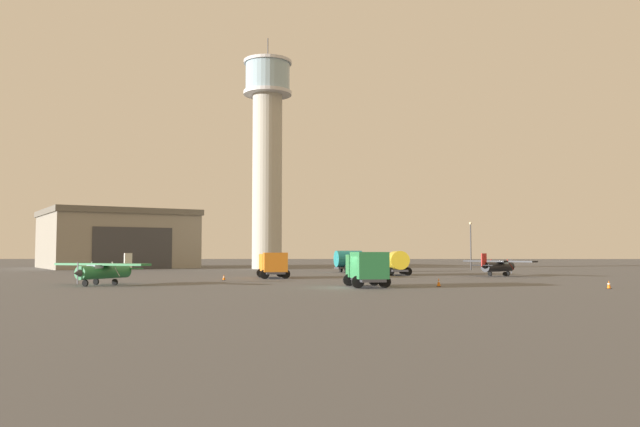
{
  "coord_description": "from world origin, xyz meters",
  "views": [
    {
      "loc": [
        -1.28,
        -51.2,
        2.89
      ],
      "look_at": [
        -2.71,
        32.45,
        7.94
      ],
      "focal_mm": 35.55,
      "sensor_mm": 36.0,
      "label": 1
    }
  ],
  "objects_px": {
    "airplane_black": "(498,266)",
    "truck_box_orange": "(273,264)",
    "light_post_east": "(471,241)",
    "truck_fuel_tanker_yellow": "(397,262)",
    "truck_fuel_tanker_teal": "(354,260)",
    "airplane_green": "(105,270)",
    "truck_box_green": "(367,267)",
    "control_tower": "(267,148)",
    "traffic_cone_near_right": "(224,277)",
    "traffic_cone_mid_apron": "(439,282)",
    "traffic_cone_near_left": "(609,285)"
  },
  "relations": [
    {
      "from": "airplane_green",
      "to": "traffic_cone_near_left",
      "type": "xyz_separation_m",
      "value": [
        41.25,
        -4.69,
        -0.96
      ]
    },
    {
      "from": "truck_box_orange",
      "to": "light_post_east",
      "type": "xyz_separation_m",
      "value": [
        28.41,
        30.33,
        3.01
      ]
    },
    {
      "from": "airplane_green",
      "to": "airplane_black",
      "type": "bearing_deg",
      "value": 138.87
    },
    {
      "from": "light_post_east",
      "to": "traffic_cone_near_right",
      "type": "distance_m",
      "value": 48.78
    },
    {
      "from": "light_post_east",
      "to": "airplane_green",
      "type": "bearing_deg",
      "value": -132.5
    },
    {
      "from": "airplane_black",
      "to": "traffic_cone_mid_apron",
      "type": "height_order",
      "value": "airplane_black"
    },
    {
      "from": "truck_box_green",
      "to": "traffic_cone_near_left",
      "type": "relative_size",
      "value": 8.75
    },
    {
      "from": "airplane_green",
      "to": "traffic_cone_near_left",
      "type": "bearing_deg",
      "value": 104.73
    },
    {
      "from": "truck_fuel_tanker_teal",
      "to": "traffic_cone_near_left",
      "type": "height_order",
      "value": "truck_fuel_tanker_teal"
    },
    {
      "from": "truck_box_green",
      "to": "traffic_cone_near_right",
      "type": "xyz_separation_m",
      "value": [
        -13.79,
        12.15,
        -1.35
      ]
    },
    {
      "from": "truck_fuel_tanker_teal",
      "to": "traffic_cone_near_right",
      "type": "height_order",
      "value": "truck_fuel_tanker_teal"
    },
    {
      "from": "control_tower",
      "to": "traffic_cone_near_right",
      "type": "bearing_deg",
      "value": -90.07
    },
    {
      "from": "airplane_black",
      "to": "traffic_cone_near_right",
      "type": "xyz_separation_m",
      "value": [
        -30.53,
        -10.96,
        -0.98
      ]
    },
    {
      "from": "traffic_cone_mid_apron",
      "to": "traffic_cone_near_left",
      "type": "bearing_deg",
      "value": -13.34
    },
    {
      "from": "airplane_black",
      "to": "truck_box_orange",
      "type": "distance_m",
      "value": 26.65
    },
    {
      "from": "truck_box_orange",
      "to": "traffic_cone_mid_apron",
      "type": "height_order",
      "value": "truck_box_orange"
    },
    {
      "from": "truck_fuel_tanker_yellow",
      "to": "truck_box_green",
      "type": "relative_size",
      "value": 1.06
    },
    {
      "from": "traffic_cone_near_left",
      "to": "light_post_east",
      "type": "bearing_deg",
      "value": 89.6
    },
    {
      "from": "control_tower",
      "to": "traffic_cone_near_right",
      "type": "xyz_separation_m",
      "value": [
        -0.05,
        -42.47,
        -20.2
      ]
    },
    {
      "from": "control_tower",
      "to": "truck_fuel_tanker_teal",
      "type": "xyz_separation_m",
      "value": [
        14.14,
        -16.81,
        -18.78
      ]
    },
    {
      "from": "airplane_black",
      "to": "truck_box_green",
      "type": "bearing_deg",
      "value": -170.76
    },
    {
      "from": "airplane_black",
      "to": "traffic_cone_near_left",
      "type": "relative_size",
      "value": 10.98
    },
    {
      "from": "airplane_black",
      "to": "light_post_east",
      "type": "bearing_deg",
      "value": 39.77
    },
    {
      "from": "control_tower",
      "to": "truck_box_orange",
      "type": "height_order",
      "value": "control_tower"
    },
    {
      "from": "airplane_green",
      "to": "truck_fuel_tanker_yellow",
      "type": "height_order",
      "value": "truck_fuel_tanker_yellow"
    },
    {
      "from": "truck_fuel_tanker_yellow",
      "to": "truck_fuel_tanker_teal",
      "type": "distance_m",
      "value": 12.44
    },
    {
      "from": "truck_fuel_tanker_teal",
      "to": "light_post_east",
      "type": "distance_m",
      "value": 21.45
    },
    {
      "from": "truck_fuel_tanker_yellow",
      "to": "traffic_cone_mid_apron",
      "type": "xyz_separation_m",
      "value": [
        0.8,
        -25.47,
        -1.29
      ]
    },
    {
      "from": "airplane_black",
      "to": "truck_box_orange",
      "type": "height_order",
      "value": "truck_box_orange"
    },
    {
      "from": "truck_fuel_tanker_teal",
      "to": "light_post_east",
      "type": "relative_size",
      "value": 0.8
    },
    {
      "from": "truck_fuel_tanker_teal",
      "to": "traffic_cone_mid_apron",
      "type": "height_order",
      "value": "truck_fuel_tanker_teal"
    },
    {
      "from": "truck_box_green",
      "to": "airplane_green",
      "type": "bearing_deg",
      "value": 74.02
    },
    {
      "from": "truck_box_orange",
      "to": "airplane_green",
      "type": "bearing_deg",
      "value": -52.87
    },
    {
      "from": "airplane_black",
      "to": "traffic_cone_mid_apron",
      "type": "relative_size",
      "value": 10.34
    },
    {
      "from": "truck_fuel_tanker_yellow",
      "to": "traffic_cone_near_left",
      "type": "bearing_deg",
      "value": -156.94
    },
    {
      "from": "airplane_black",
      "to": "truck_box_orange",
      "type": "relative_size",
      "value": 1.09
    },
    {
      "from": "airplane_green",
      "to": "traffic_cone_near_right",
      "type": "height_order",
      "value": "airplane_green"
    },
    {
      "from": "airplane_green",
      "to": "truck_box_orange",
      "type": "relative_size",
      "value": 1.35
    },
    {
      "from": "airplane_green",
      "to": "truck_fuel_tanker_teal",
      "type": "distance_m",
      "value": 42.06
    },
    {
      "from": "truck_box_orange",
      "to": "light_post_east",
      "type": "relative_size",
      "value": 0.9
    },
    {
      "from": "truck_box_orange",
      "to": "truck_box_green",
      "type": "height_order",
      "value": "truck_box_green"
    },
    {
      "from": "airplane_black",
      "to": "truck_fuel_tanker_yellow",
      "type": "relative_size",
      "value": 1.18
    },
    {
      "from": "airplane_black",
      "to": "truck_fuel_tanker_yellow",
      "type": "distance_m",
      "value": 11.97
    },
    {
      "from": "traffic_cone_near_right",
      "to": "airplane_green",
      "type": "bearing_deg",
      "value": -132.22
    },
    {
      "from": "traffic_cone_near_right",
      "to": "traffic_cone_mid_apron",
      "type": "xyz_separation_m",
      "value": [
        19.81,
        -11.28,
        0.08
      ]
    },
    {
      "from": "truck_fuel_tanker_teal",
      "to": "truck_box_orange",
      "type": "bearing_deg",
      "value": -134.18
    },
    {
      "from": "control_tower",
      "to": "truck_fuel_tanker_yellow",
      "type": "height_order",
      "value": "control_tower"
    },
    {
      "from": "truck_box_green",
      "to": "light_post_east",
      "type": "bearing_deg",
      "value": -31.26
    },
    {
      "from": "traffic_cone_near_right",
      "to": "truck_box_green",
      "type": "bearing_deg",
      "value": -41.37
    },
    {
      "from": "light_post_east",
      "to": "traffic_cone_near_left",
      "type": "distance_m",
      "value": 50.26
    }
  ]
}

